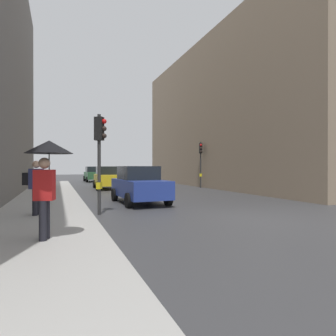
{
  "coord_description": "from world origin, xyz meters",
  "views": [
    {
      "loc": [
        -6.22,
        -7.75,
        1.73
      ],
      "look_at": [
        0.34,
        9.26,
        1.65
      ],
      "focal_mm": 30.77,
      "sensor_mm": 36.0,
      "label": 1
    }
  ],
  "objects": [
    {
      "name": "sidewalk_kerb",
      "position": [
        -6.67,
        6.0,
        0.08
      ],
      "size": [
        3.13,
        40.0,
        0.16
      ],
      "primitive_type": "cube",
      "color": "#A8A5A0",
      "rests_on": "ground"
    },
    {
      "name": "car_green_estate",
      "position": [
        -2.26,
        26.71,
        0.88
      ],
      "size": [
        2.08,
        4.23,
        1.76
      ],
      "color": "#2D6038",
      "rests_on": "ground"
    },
    {
      "name": "traffic_light_mid_street",
      "position": [
        4.8,
        13.35,
        2.6
      ],
      "size": [
        0.33,
        0.45,
        3.77
      ],
      "color": "#2D2D2D",
      "rests_on": "ground"
    },
    {
      "name": "car_blue_van",
      "position": [
        -2.57,
        5.52,
        0.88
      ],
      "size": [
        2.13,
        4.26,
        1.76
      ],
      "color": "navy",
      "rests_on": "ground"
    },
    {
      "name": "traffic_light_near_right",
      "position": [
        -4.79,
        2.81,
        2.5
      ],
      "size": [
        0.44,
        0.37,
        3.63
      ],
      "color": "#2D2D2D",
      "rests_on": "ground"
    },
    {
      "name": "ground_plane",
      "position": [
        0.0,
        0.0,
        0.0
      ],
      "size": [
        120.0,
        120.0,
        0.0
      ],
      "primitive_type": "plane",
      "color": "#38383A"
    },
    {
      "name": "car_yellow_taxi",
      "position": [
        -2.53,
        15.01,
        0.88
      ],
      "size": [
        2.14,
        4.26,
        1.76
      ],
      "color": "yellow",
      "rests_on": "ground"
    },
    {
      "name": "building_facade_right",
      "position": [
        11.11,
        14.45,
        6.26
      ],
      "size": [
        12.0,
        25.5,
        12.53
      ],
      "primitive_type": "cube",
      "color": "gray",
      "rests_on": "ground"
    },
    {
      "name": "pedestrian_with_umbrella",
      "position": [
        -6.41,
        -1.03,
        1.84
      ],
      "size": [
        1.0,
        1.0,
        2.14
      ],
      "color": "black",
      "rests_on": "sidewalk_kerb"
    },
    {
      "name": "pedestrian_with_grey_backpack",
      "position": [
        -6.9,
        2.54,
        1.16
      ],
      "size": [
        0.66,
        0.47,
        1.77
      ],
      "color": "black",
      "rests_on": "sidewalk_kerb"
    }
  ]
}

